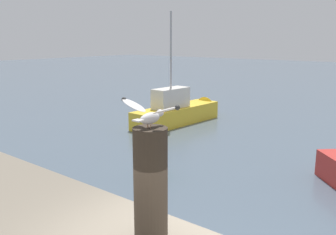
% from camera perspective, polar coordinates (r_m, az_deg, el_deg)
% --- Properties ---
extents(mooring_post, '(0.31, 0.31, 1.07)m').
position_cam_1_polar(mooring_post, '(3.37, -2.70, -10.51)').
color(mooring_post, '#382D23').
rests_on(mooring_post, harbor_quay).
extents(seagull, '(0.67, 0.39, 0.24)m').
position_cam_1_polar(seagull, '(3.18, -2.78, 0.60)').
color(seagull, tan).
rests_on(seagull, mooring_post).
extents(boat_yellow, '(1.40, 5.42, 4.81)m').
position_cam_1_polar(boat_yellow, '(16.23, 2.27, 1.10)').
color(boat_yellow, yellow).
rests_on(boat_yellow, ground_plane).
extents(channel_buoy, '(0.56, 0.56, 1.33)m').
position_cam_1_polar(channel_buoy, '(9.81, -1.98, -6.58)').
color(channel_buoy, green).
rests_on(channel_buoy, ground_plane).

